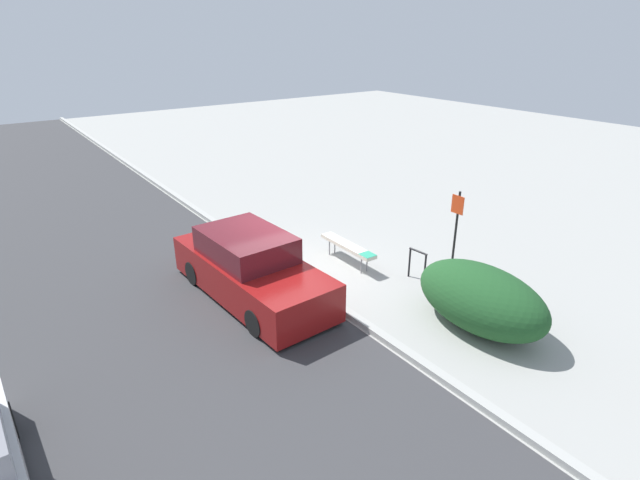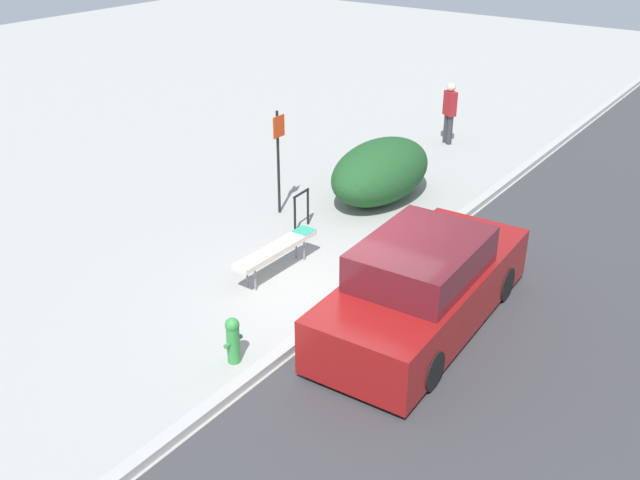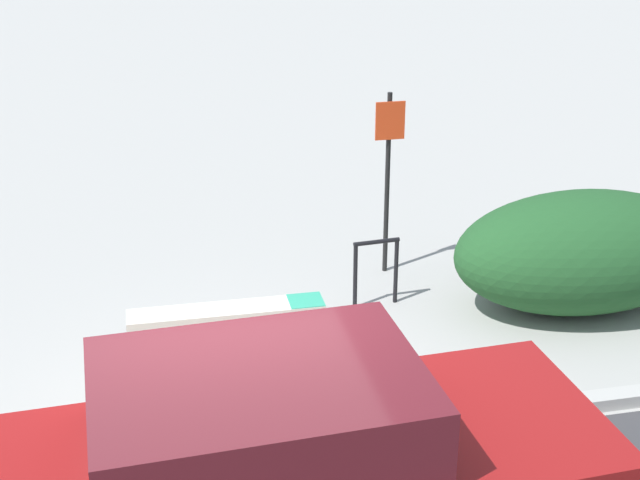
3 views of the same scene
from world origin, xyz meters
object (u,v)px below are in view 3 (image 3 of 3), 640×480
sign_post (388,167)px  parked_car_near (281,477)px  bench (228,313)px  bike_rack (376,266)px

sign_post → parked_car_near: size_ratio=0.48×
sign_post → bench: bearing=-142.3°
bike_rack → sign_post: 1.30m
bike_rack → sign_post: sign_post is taller
bench → sign_post: 2.90m
parked_car_near → bike_rack: bearing=62.5°
sign_post → parked_car_near: bearing=-114.5°
bench → sign_post: (2.18, 1.69, 0.88)m
bench → bike_rack: bike_rack is taller
bench → parked_car_near: (0.04, -3.01, 0.21)m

